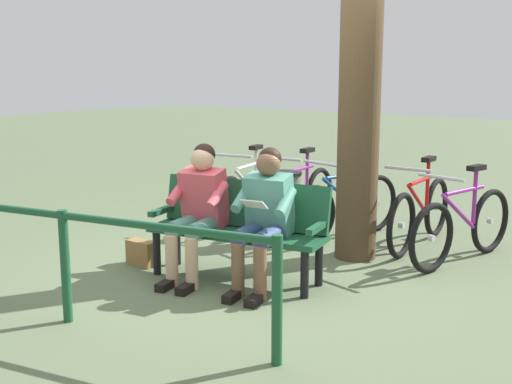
{
  "coord_description": "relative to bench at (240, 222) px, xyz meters",
  "views": [
    {
      "loc": [
        -3.5,
        4.29,
        1.85
      ],
      "look_at": [
        -0.06,
        -0.3,
        0.75
      ],
      "focal_mm": 45.26,
      "sensor_mm": 36.0,
      "label": 1
    }
  ],
  "objects": [
    {
      "name": "ground_plane",
      "position": [
        0.04,
        0.07,
        -0.51
      ],
      "size": [
        40.0,
        40.0,
        0.0
      ],
      "primitive_type": "plane",
      "color": "#566647"
    },
    {
      "name": "bench",
      "position": [
        0.0,
        0.0,
        0.0
      ],
      "size": [
        1.66,
        0.79,
        0.87
      ],
      "rotation": [
        0.0,
        0.0,
        0.2
      ],
      "color": "#194C2D",
      "rests_on": "ground"
    },
    {
      "name": "person_reading",
      "position": [
        -0.34,
        0.1,
        0.16
      ],
      "size": [
        0.54,
        0.81,
        1.2
      ],
      "rotation": [
        0.0,
        0.0,
        0.2
      ],
      "color": "#4C8C7A",
      "rests_on": "ground"
    },
    {
      "name": "person_companion",
      "position": [
        0.29,
        0.22,
        0.16
      ],
      "size": [
        0.54,
        0.81,
        1.2
      ],
      "rotation": [
        0.0,
        0.0,
        0.2
      ],
      "color": "#D84C59",
      "rests_on": "ground"
    },
    {
      "name": "handbag",
      "position": [
        0.97,
        0.28,
        -0.39
      ],
      "size": [
        0.3,
        0.14,
        0.24
      ],
      "primitive_type": "cube",
      "rotation": [
        0.0,
        0.0,
        0.0
      ],
      "color": "olive",
      "rests_on": "ground"
    },
    {
      "name": "tree_trunk",
      "position": [
        -0.53,
        -1.19,
        1.1
      ],
      "size": [
        0.4,
        0.4,
        3.22
      ],
      "primitive_type": "cylinder",
      "color": "#4C3823",
      "rests_on": "ground"
    },
    {
      "name": "litter_bin",
      "position": [
        0.35,
        -1.25,
        -0.12
      ],
      "size": [
        0.34,
        0.34,
        0.77
      ],
      "color": "slate",
      "rests_on": "ground"
    },
    {
      "name": "bicycle_blue",
      "position": [
        -1.43,
        -1.65,
        -0.15
      ],
      "size": [
        0.54,
        1.65,
        0.94
      ],
      "rotation": [
        0.0,
        0.0,
        1.35
      ],
      "color": "black",
      "rests_on": "ground"
    },
    {
      "name": "bicycle_purple",
      "position": [
        -0.88,
        -1.94,
        -0.15
      ],
      "size": [
        0.48,
        1.68,
        0.94
      ],
      "rotation": [
        0.0,
        0.0,
        1.61
      ],
      "color": "black",
      "rests_on": "ground"
    },
    {
      "name": "bicycle_black",
      "position": [
        -0.1,
        -1.75,
        -0.15
      ],
      "size": [
        0.56,
        1.65,
        0.94
      ],
      "rotation": [
        0.0,
        0.0,
        1.33
      ],
      "color": "black",
      "rests_on": "ground"
    },
    {
      "name": "bicycle_green",
      "position": [
        0.55,
        -1.81,
        -0.15
      ],
      "size": [
        0.48,
        1.68,
        0.94
      ],
      "rotation": [
        0.0,
        0.0,
        1.65
      ],
      "color": "black",
      "rests_on": "ground"
    },
    {
      "name": "bicycle_orange",
      "position": [
        1.18,
        -1.68,
        -0.15
      ],
      "size": [
        0.5,
        1.66,
        0.94
      ],
      "rotation": [
        0.0,
        0.0,
        1.76
      ],
      "color": "black",
      "rests_on": "ground"
    },
    {
      "name": "railing_fence",
      "position": [
        0.38,
        1.58,
        0.09
      ],
      "size": [
        3.37,
        0.78,
        0.85
      ],
      "rotation": [
        0.0,
        0.0,
        0.21
      ],
      "color": "#194C2D",
      "rests_on": "ground"
    }
  ]
}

